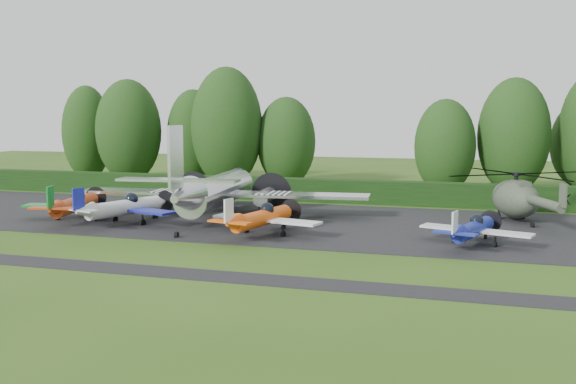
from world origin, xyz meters
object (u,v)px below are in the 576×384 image
(light_plane_red, at_px, (75,204))
(light_plane_orange, at_px, (262,218))
(helicopter, at_px, (516,195))
(light_plane_blue, at_px, (473,229))
(transport_plane, at_px, (215,191))
(light_plane_white, at_px, (125,207))

(light_plane_red, bearing_deg, light_plane_orange, 6.69)
(helicopter, bearing_deg, light_plane_blue, -85.12)
(transport_plane, height_order, light_plane_blue, transport_plane)
(transport_plane, relative_size, light_plane_blue, 3.29)
(light_plane_white, relative_size, helicopter, 0.64)
(light_plane_white, height_order, helicopter, helicopter)
(transport_plane, distance_m, helicopter, 21.78)
(light_plane_white, bearing_deg, light_plane_red, 160.65)
(light_plane_red, height_order, light_plane_orange, light_plane_red)
(light_plane_blue, bearing_deg, light_plane_orange, 165.28)
(light_plane_red, height_order, light_plane_blue, light_plane_red)
(light_plane_red, xyz_separation_m, light_plane_white, (4.06, -0.09, -0.02))
(helicopter, bearing_deg, light_plane_red, -142.70)
(transport_plane, distance_m, light_plane_orange, 8.39)
(light_plane_red, relative_size, light_plane_blue, 1.21)
(light_plane_white, height_order, light_plane_orange, light_plane_white)
(light_plane_blue, bearing_deg, transport_plane, 146.20)
(light_plane_orange, relative_size, helicopter, 0.61)
(light_plane_white, distance_m, light_plane_blue, 23.35)
(light_plane_red, distance_m, helicopter, 31.55)
(light_plane_white, bearing_deg, light_plane_orange, -25.06)
(transport_plane, distance_m, light_plane_blue, 19.34)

